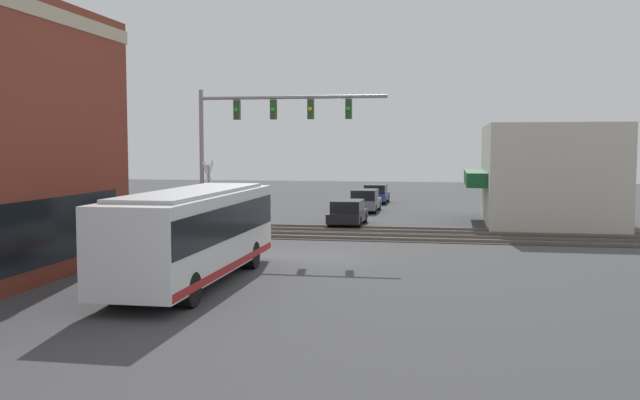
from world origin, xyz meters
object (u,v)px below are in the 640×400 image
(parked_car_blue, at_px, (376,194))
(pedestrian_at_crossing, at_px, (228,221))
(crossing_signal, at_px, (208,193))
(city_bus, at_px, (194,232))
(parked_car_black, at_px, (348,214))
(parked_car_grey, at_px, (365,201))

(parked_car_blue, bearing_deg, pedestrian_at_crossing, 167.98)
(crossing_signal, bearing_deg, city_bus, -163.43)
(pedestrian_at_crossing, bearing_deg, parked_car_black, -34.97)
(city_bus, bearing_deg, pedestrian_at_crossing, 11.91)
(parked_car_blue, bearing_deg, parked_car_grey, 180.00)
(parked_car_black, relative_size, pedestrian_at_crossing, 2.58)
(parked_car_grey, height_order, pedestrian_at_crossing, pedestrian_at_crossing)
(crossing_signal, xyz_separation_m, parked_car_black, (7.67, -5.57, -1.63))
(crossing_signal, distance_m, parked_car_black, 9.62)
(city_bus, bearing_deg, parked_car_blue, -4.43)
(city_bus, xyz_separation_m, crossing_signal, (9.97, 2.97, 0.60))
(pedestrian_at_crossing, bearing_deg, parked_car_blue, -12.02)
(crossing_signal, relative_size, pedestrian_at_crossing, 2.22)
(city_bus, distance_m, parked_car_black, 17.87)
(crossing_signal, height_order, parked_car_grey, crossing_signal)
(parked_car_grey, relative_size, parked_car_blue, 1.04)
(parked_car_grey, distance_m, parked_car_blue, 7.43)
(crossing_signal, bearing_deg, pedestrian_at_crossing, -44.30)
(parked_car_black, relative_size, parked_car_grey, 0.96)
(crossing_signal, distance_m, parked_car_blue, 24.25)
(city_bus, xyz_separation_m, parked_car_grey, (26.10, -2.60, -0.99))
(parked_car_grey, relative_size, pedestrian_at_crossing, 2.69)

